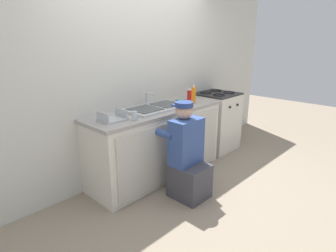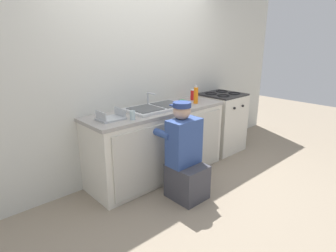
% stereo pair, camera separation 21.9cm
% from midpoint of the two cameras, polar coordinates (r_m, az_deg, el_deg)
% --- Properties ---
extents(ground_plane, '(12.00, 12.00, 0.00)m').
position_cam_midpoint_polar(ground_plane, '(3.67, -0.59, -11.23)').
color(ground_plane, gray).
extents(back_wall, '(6.00, 0.10, 2.50)m').
position_cam_midpoint_polar(back_wall, '(3.74, -7.90, 9.45)').
color(back_wall, silver).
rests_on(back_wall, ground_plane).
extents(counter_cabinet, '(1.89, 0.62, 0.87)m').
position_cam_midpoint_polar(counter_cabinet, '(3.67, -3.86, -3.75)').
color(counter_cabinet, silver).
rests_on(counter_cabinet, ground_plane).
extents(countertop, '(1.93, 0.62, 0.04)m').
position_cam_midpoint_polar(countertop, '(3.54, -4.11, 3.14)').
color(countertop, '#9E9993').
rests_on(countertop, counter_cabinet).
extents(sink_double_basin, '(0.80, 0.44, 0.19)m').
position_cam_midpoint_polar(sink_double_basin, '(3.54, -4.15, 3.76)').
color(sink_double_basin, silver).
rests_on(sink_double_basin, countertop).
extents(stove_range, '(0.62, 0.62, 0.94)m').
position_cam_midpoint_polar(stove_range, '(4.63, 8.38, 1.01)').
color(stove_range, silver).
rests_on(stove_range, ground_plane).
extents(plumber_person, '(0.42, 0.61, 1.10)m').
position_cam_midpoint_polar(plumber_person, '(3.18, 1.95, -6.69)').
color(plumber_person, '#3F3F47').
rests_on(plumber_person, ground_plane).
extents(soap_bottle_orange, '(0.06, 0.06, 0.25)m').
position_cam_midpoint_polar(soap_bottle_orange, '(3.85, 3.57, 6.32)').
color(soap_bottle_orange, orange).
rests_on(soap_bottle_orange, countertop).
extents(dish_rack_tray, '(0.28, 0.22, 0.11)m').
position_cam_midpoint_polar(dish_rack_tray, '(3.10, -13.24, 1.50)').
color(dish_rack_tray, '#B2B7BC').
rests_on(dish_rack_tray, countertop).
extents(cell_phone, '(0.07, 0.14, 0.01)m').
position_cam_midpoint_polar(cell_phone, '(4.00, 1.02, 5.19)').
color(cell_phone, black).
rests_on(cell_phone, countertop).
extents(water_glass, '(0.06, 0.06, 0.10)m').
position_cam_midpoint_polar(water_glass, '(3.06, -8.87, 2.05)').
color(water_glass, '#ADC6CC').
rests_on(water_glass, countertop).
extents(soda_cup_red, '(0.08, 0.08, 0.15)m').
position_cam_midpoint_polar(soda_cup_red, '(4.08, 2.94, 6.42)').
color(soda_cup_red, red).
rests_on(soda_cup_red, countertop).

